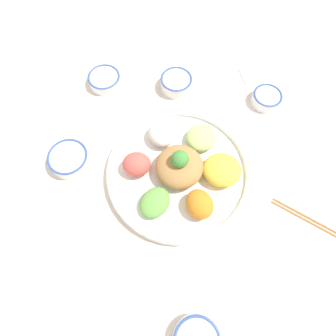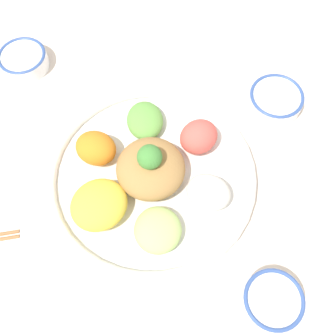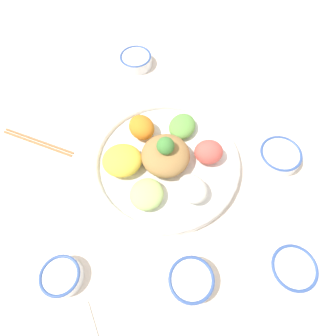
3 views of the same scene
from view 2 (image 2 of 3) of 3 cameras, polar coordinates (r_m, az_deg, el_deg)
The scene contains 5 objects.
ground_plane at distance 0.80m, azimuth -1.94°, elevation -0.50°, with size 2.40×2.40×0.00m, color silver.
salad_platter at distance 0.77m, azimuth -2.65°, elevation -1.05°, with size 0.41×0.41×0.13m.
rice_bowl_blue at distance 0.90m, azimuth 15.33°, elevation 9.55°, with size 0.12×0.12×0.04m.
rice_bowl_plain at distance 0.73m, azimuth 14.87°, elevation -18.12°, with size 0.10×0.10×0.04m.
sauce_bowl_far at distance 0.99m, azimuth -20.23°, elevation 14.54°, with size 0.11×0.11×0.04m.
Camera 2 is at (0.01, 0.34, 0.73)m, focal length 42.00 mm.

